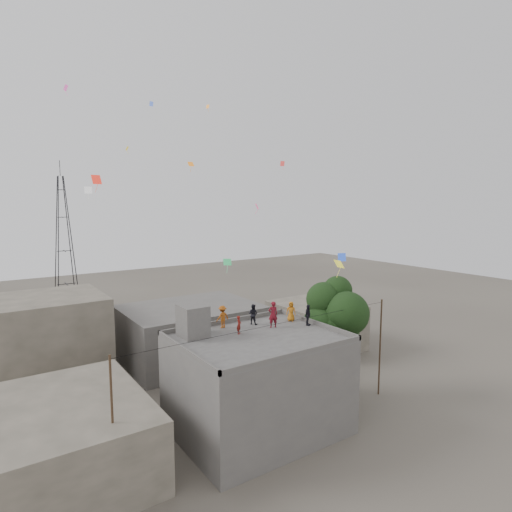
{
  "coord_description": "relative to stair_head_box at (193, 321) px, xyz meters",
  "views": [
    {
      "loc": [
        -14.68,
        -21.44,
        14.54
      ],
      "look_at": [
        0.95,
        1.58,
        11.05
      ],
      "focal_mm": 30.0,
      "sensor_mm": 36.0,
      "label": 1
    }
  ],
  "objects": [
    {
      "name": "main_building",
      "position": [
        3.2,
        -2.6,
        -4.05
      ],
      "size": [
        10.0,
        8.0,
        6.1
      ],
      "color": "#53514E",
      "rests_on": "ground"
    },
    {
      "name": "neighbor_west",
      "position": [
        -7.8,
        -0.6,
        -5.1
      ],
      "size": [
        8.0,
        10.0,
        4.0
      ],
      "primitive_type": "cube",
      "color": "#575144",
      "rests_on": "ground"
    },
    {
      "name": "neighbor_northwest",
      "position": [
        -6.8,
        13.4,
        -3.6
      ],
      "size": [
        9.0,
        8.0,
        7.0
      ],
      "primitive_type": "cube",
      "color": "#575144",
      "rests_on": "ground"
    },
    {
      "name": "kites",
      "position": [
        3.99,
        2.59,
        7.66
      ],
      "size": [
        18.3,
        16.81,
        12.96
      ],
      "color": "#FC2B1A",
      "rests_on": "ground"
    },
    {
      "name": "tree",
      "position": [
        10.57,
        -2.0,
        -1.0
      ],
      "size": [
        4.9,
        4.6,
        9.1
      ],
      "color": "black",
      "rests_on": "ground"
    },
    {
      "name": "transmission_tower",
      "position": [
        -0.8,
        37.4,
        1.97
      ],
      "size": [
        2.97,
        2.97,
        20.01
      ],
      "color": "black",
      "rests_on": "ground"
    },
    {
      "name": "neighbor_north",
      "position": [
        5.2,
        11.4,
        -4.6
      ],
      "size": [
        12.0,
        9.0,
        5.0
      ],
      "primitive_type": "cube",
      "color": "#53514E",
      "rests_on": "ground"
    },
    {
      "name": "person_orange_child",
      "position": [
        7.33,
        -0.79,
        -0.29
      ],
      "size": [
        0.81,
        0.8,
        1.42
      ],
      "primitive_type": "imported",
      "rotation": [
        0.0,
        0.0,
        -0.76
      ],
      "color": "#BE6B15",
      "rests_on": "main_building"
    },
    {
      "name": "person_dark_adult",
      "position": [
        7.6,
        -2.31,
        -0.27
      ],
      "size": [
        0.92,
        0.73,
        1.46
      ],
      "primitive_type": "imported",
      "rotation": [
        0.0,
        0.0,
        0.52
      ],
      "color": "black",
      "rests_on": "main_building"
    },
    {
      "name": "utility_line",
      "position": [
        3.7,
        -3.85,
        -3.27
      ],
      "size": [
        20.12,
        0.62,
        7.4
      ],
      "color": "black",
      "rests_on": "ground"
    },
    {
      "name": "ground",
      "position": [
        3.2,
        -2.6,
        -7.1
      ],
      "size": [
        140.0,
        140.0,
        0.0
      ],
      "primitive_type": "plane",
      "color": "#49443C",
      "rests_on": "ground"
    },
    {
      "name": "person_dark_child",
      "position": [
        4.63,
        0.06,
        -0.28
      ],
      "size": [
        0.82,
        0.87,
        1.43
      ],
      "primitive_type": "imported",
      "rotation": [
        0.0,
        0.0,
        2.1
      ],
      "color": "black",
      "rests_on": "main_building"
    },
    {
      "name": "parapet",
      "position": [
        3.2,
        -2.6,
        -0.85
      ],
      "size": [
        10.0,
        8.0,
        0.3
      ],
      "color": "#53514E",
      "rests_on": "main_building"
    },
    {
      "name": "neighbor_east",
      "position": [
        17.2,
        7.4,
        -4.9
      ],
      "size": [
        7.0,
        8.0,
        4.4
      ],
      "primitive_type": "cube",
      "color": "#575144",
      "rests_on": "ground"
    },
    {
      "name": "person_orange_adult",
      "position": [
        2.45,
        0.52,
        -0.24
      ],
      "size": [
        1.05,
        0.68,
        1.52
      ],
      "primitive_type": "imported",
      "rotation": [
        0.0,
        0.0,
        -3.02
      ],
      "color": "#974711",
      "rests_on": "main_building"
    },
    {
      "name": "person_red_adult",
      "position": [
        5.33,
        -1.33,
        -0.1
      ],
      "size": [
        0.76,
        0.61,
        1.8
      ],
      "primitive_type": "imported",
      "rotation": [
        0.0,
        0.0,
        2.83
      ],
      "color": "maroon",
      "rests_on": "main_building"
    },
    {
      "name": "person_red_child",
      "position": [
        2.67,
        -1.24,
        -0.41
      ],
      "size": [
        0.51,
        0.51,
        1.18
      ],
      "primitive_type": "imported",
      "rotation": [
        0.0,
        0.0,
        0.79
      ],
      "color": "maroon",
      "rests_on": "main_building"
    },
    {
      "name": "stair_head_box",
      "position": [
        0.0,
        0.0,
        0.0
      ],
      "size": [
        1.6,
        1.8,
        2.0
      ],
      "primitive_type": "cube",
      "color": "#53514E",
      "rests_on": "main_building"
    }
  ]
}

